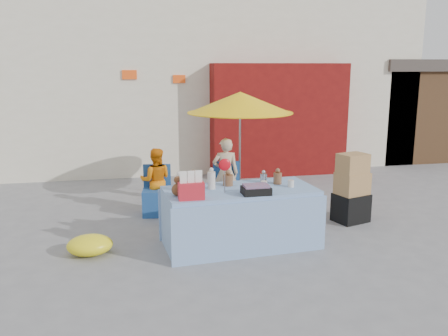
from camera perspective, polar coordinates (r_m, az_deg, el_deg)
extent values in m
plane|color=slate|center=(7.00, 0.00, -9.10)|extent=(80.00, 80.00, 0.00)
cube|color=silver|center=(13.46, -6.22, 10.89)|extent=(12.00, 5.00, 4.50)
cube|color=maroon|center=(11.23, 6.65, 5.77)|extent=(3.20, 0.60, 2.60)
cube|color=#4C331E|center=(14.72, 20.55, 6.20)|extent=(2.60, 3.00, 2.40)
cube|color=#3F3833|center=(14.66, 20.95, 11.45)|extent=(2.80, 3.20, 0.30)
cube|color=#FF5315|center=(10.87, -11.30, 10.96)|extent=(0.32, 0.04, 0.20)
cube|color=#FF5315|center=(10.94, -5.42, 10.62)|extent=(0.28, 0.04, 0.18)
cube|color=#7B9CC6|center=(6.83, 1.94, -5.92)|extent=(2.20, 1.13, 0.84)
cube|color=#7B9CC6|center=(6.40, 3.36, -7.47)|extent=(2.18, 0.22, 0.78)
cube|color=#7B9CC6|center=(7.29, 0.70, -4.97)|extent=(2.18, 0.22, 0.78)
cylinder|color=silver|center=(6.63, -5.40, -1.83)|extent=(0.13, 0.13, 0.20)
cylinder|color=brown|center=(6.79, -3.72, -1.57)|extent=(0.15, 0.15, 0.18)
cylinder|color=silver|center=(6.67, -1.53, -1.49)|extent=(0.12, 0.12, 0.25)
cylinder|color=brown|center=(6.87, 0.49, -1.48)|extent=(0.16, 0.16, 0.16)
cylinder|color=#B2B2B7|center=(7.07, 4.78, -1.22)|extent=(0.11, 0.11, 0.13)
cylinder|color=brown|center=(7.01, 6.46, -1.23)|extent=(0.13, 0.13, 0.17)
cylinder|color=silver|center=(6.76, 4.83, -1.99)|extent=(0.10, 0.10, 0.10)
cylinder|color=silver|center=(6.86, 8.05, -1.86)|extent=(0.10, 0.10, 0.10)
sphere|color=brown|center=(6.36, -5.59, -2.61)|extent=(0.17, 0.17, 0.17)
ellipsoid|color=red|center=(6.38, 0.09, 0.40)|extent=(0.17, 0.07, 0.17)
cube|color=red|center=(6.16, -3.96, -2.78)|extent=(0.35, 0.18, 0.22)
cube|color=black|center=(6.43, 3.87, -2.72)|extent=(0.40, 0.30, 0.10)
cube|color=navy|center=(8.34, -8.06, -4.07)|extent=(0.53, 0.52, 0.45)
cube|color=navy|center=(8.44, -8.06, -0.88)|extent=(0.48, 0.10, 0.40)
cube|color=navy|center=(8.50, 0.39, -3.62)|extent=(0.53, 0.52, 0.45)
cube|color=navy|center=(8.61, 0.27, -0.50)|extent=(0.48, 0.10, 0.40)
imported|color=orange|center=(8.39, -8.20, -1.50)|extent=(0.61, 0.50, 1.15)
imported|color=#C9AE8E|center=(8.54, 0.18, -0.65)|extent=(0.51, 0.37, 1.29)
cylinder|color=gray|center=(8.68, 1.92, 1.95)|extent=(0.04, 0.04, 2.00)
cone|color=yellow|center=(8.56, 1.96, 7.89)|extent=(1.90, 1.90, 0.38)
cylinder|color=yellow|center=(8.58, 1.95, 6.69)|extent=(1.90, 1.90, 0.02)
cube|color=black|center=(8.18, 15.01, -4.62)|extent=(0.62, 0.56, 0.47)
cube|color=#A97B4C|center=(8.07, 15.17, -1.80)|extent=(0.58, 0.51, 0.36)
cube|color=#A97B4C|center=(7.97, 15.24, 0.53)|extent=(0.53, 0.46, 0.32)
ellipsoid|color=yellow|center=(6.82, -15.83, -8.91)|extent=(0.72, 0.62, 0.28)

